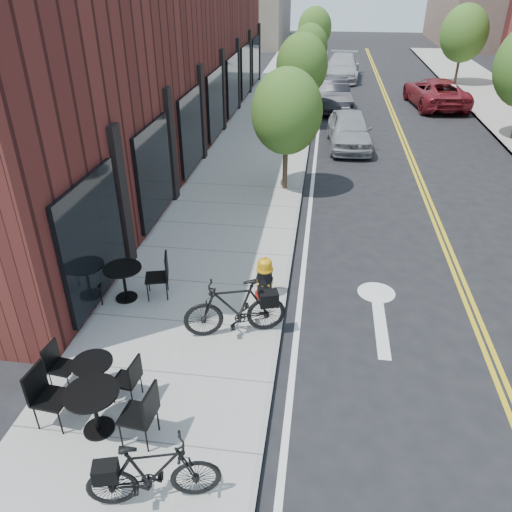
{
  "coord_description": "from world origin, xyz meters",
  "views": [
    {
      "loc": [
        0.57,
        -6.42,
        6.36
      ],
      "look_at": [
        -0.7,
        2.85,
        1.0
      ],
      "focal_mm": 35.0,
      "sensor_mm": 36.0,
      "label": 1
    }
  ],
  "objects_px": {
    "bistro_set_a": "(94,372)",
    "parked_car_c": "(342,67)",
    "fire_hydrant": "(265,278)",
    "parked_car_b": "(331,94)",
    "bistro_set_c": "(124,278)",
    "bicycle_left": "(235,308)",
    "bicycle_right": "(153,473)",
    "bistro_set_b": "(94,405)",
    "parked_car_a": "(350,130)",
    "parked_car_far": "(435,92)"
  },
  "relations": [
    {
      "from": "bistro_set_a",
      "to": "parked_car_c",
      "type": "bearing_deg",
      "value": 88.48
    },
    {
      "from": "fire_hydrant",
      "to": "parked_car_b",
      "type": "xyz_separation_m",
      "value": [
        1.29,
        18.02,
        0.2
      ]
    },
    {
      "from": "bistro_set_c",
      "to": "parked_car_c",
      "type": "bearing_deg",
      "value": 64.25
    },
    {
      "from": "bicycle_left",
      "to": "bicycle_right",
      "type": "relative_size",
      "value": 1.12
    },
    {
      "from": "fire_hydrant",
      "to": "bistro_set_b",
      "type": "bearing_deg",
      "value": -110.27
    },
    {
      "from": "parked_car_b",
      "to": "parked_car_a",
      "type": "bearing_deg",
      "value": -90.8
    },
    {
      "from": "fire_hydrant",
      "to": "parked_car_far",
      "type": "bearing_deg",
      "value": 77.85
    },
    {
      "from": "fire_hydrant",
      "to": "parked_car_a",
      "type": "bearing_deg",
      "value": 86.96
    },
    {
      "from": "bistro_set_b",
      "to": "fire_hydrant",
      "type": "bearing_deg",
      "value": 67.99
    },
    {
      "from": "fire_hydrant",
      "to": "bistro_set_c",
      "type": "relative_size",
      "value": 0.5
    },
    {
      "from": "bicycle_right",
      "to": "parked_car_c",
      "type": "height_order",
      "value": "parked_car_c"
    },
    {
      "from": "bistro_set_c",
      "to": "parked_car_c",
      "type": "height_order",
      "value": "parked_car_c"
    },
    {
      "from": "bistro_set_a",
      "to": "parked_car_far",
      "type": "relative_size",
      "value": 0.3
    },
    {
      "from": "bistro_set_a",
      "to": "bicycle_right",
      "type": "bearing_deg",
      "value": -41.01
    },
    {
      "from": "bistro_set_c",
      "to": "parked_car_c",
      "type": "xyz_separation_m",
      "value": [
        4.94,
        26.9,
        0.16
      ]
    },
    {
      "from": "fire_hydrant",
      "to": "bistro_set_c",
      "type": "height_order",
      "value": "bistro_set_c"
    },
    {
      "from": "bistro_set_a",
      "to": "parked_car_c",
      "type": "relative_size",
      "value": 0.3
    },
    {
      "from": "parked_car_a",
      "to": "parked_car_b",
      "type": "distance_m",
      "value": 6.55
    },
    {
      "from": "parked_car_c",
      "to": "bistro_set_b",
      "type": "bearing_deg",
      "value": -94.26
    },
    {
      "from": "bistro_set_b",
      "to": "bicycle_right",
      "type": "bearing_deg",
      "value": -33.52
    },
    {
      "from": "fire_hydrant",
      "to": "bicycle_left",
      "type": "xyz_separation_m",
      "value": [
        -0.41,
        -1.39,
        0.14
      ]
    },
    {
      "from": "bistro_set_b",
      "to": "parked_car_far",
      "type": "bearing_deg",
      "value": 74.64
    },
    {
      "from": "bicycle_right",
      "to": "parked_car_far",
      "type": "relative_size",
      "value": 0.33
    },
    {
      "from": "parked_car_c",
      "to": "parked_car_a",
      "type": "bearing_deg",
      "value": -86.14
    },
    {
      "from": "bistro_set_b",
      "to": "parked_car_a",
      "type": "xyz_separation_m",
      "value": [
        4.2,
        15.57,
        0.07
      ]
    },
    {
      "from": "parked_car_a",
      "to": "parked_car_b",
      "type": "height_order",
      "value": "parked_car_b"
    },
    {
      "from": "bicycle_left",
      "to": "bistro_set_b",
      "type": "xyz_separation_m",
      "value": [
        -1.7,
        -2.66,
        -0.08
      ]
    },
    {
      "from": "bistro_set_b",
      "to": "parked_car_far",
      "type": "distance_m",
      "value": 24.98
    },
    {
      "from": "bicycle_right",
      "to": "bistro_set_b",
      "type": "distance_m",
      "value": 1.63
    },
    {
      "from": "bistro_set_b",
      "to": "parked_car_c",
      "type": "relative_size",
      "value": 0.36
    },
    {
      "from": "bicycle_right",
      "to": "bistro_set_a",
      "type": "xyz_separation_m",
      "value": [
        -1.62,
        1.8,
        -0.11
      ]
    },
    {
      "from": "fire_hydrant",
      "to": "parked_car_far",
      "type": "relative_size",
      "value": 0.18
    },
    {
      "from": "parked_car_b",
      "to": "parked_car_c",
      "type": "height_order",
      "value": "parked_car_c"
    },
    {
      "from": "bicycle_right",
      "to": "bistro_set_c",
      "type": "relative_size",
      "value": 0.92
    },
    {
      "from": "bicycle_left",
      "to": "parked_car_b",
      "type": "xyz_separation_m",
      "value": [
        1.7,
        19.4,
        0.06
      ]
    },
    {
      "from": "bistro_set_a",
      "to": "bistro_set_b",
      "type": "bearing_deg",
      "value": -58.29
    },
    {
      "from": "bistro_set_b",
      "to": "parked_car_far",
      "type": "xyz_separation_m",
      "value": [
        8.9,
        23.34,
        0.1
      ]
    },
    {
      "from": "bicycle_right",
      "to": "bistro_set_a",
      "type": "bearing_deg",
      "value": 26.8
    },
    {
      "from": "parked_car_far",
      "to": "parked_car_b",
      "type": "bearing_deg",
      "value": 6.19
    },
    {
      "from": "bicycle_right",
      "to": "bistro_set_b",
      "type": "height_order",
      "value": "bicycle_right"
    },
    {
      "from": "parked_car_c",
      "to": "parked_car_far",
      "type": "bearing_deg",
      "value": -52.37
    },
    {
      "from": "bicycle_left",
      "to": "bistro_set_b",
      "type": "bearing_deg",
      "value": -49.58
    },
    {
      "from": "bistro_set_b",
      "to": "parked_car_far",
      "type": "relative_size",
      "value": 0.37
    },
    {
      "from": "bistro_set_c",
      "to": "fire_hydrant",
      "type": "bearing_deg",
      "value": -5.35
    },
    {
      "from": "parked_car_b",
      "to": "parked_car_far",
      "type": "relative_size",
      "value": 0.89
    },
    {
      "from": "fire_hydrant",
      "to": "bicycle_left",
      "type": "relative_size",
      "value": 0.48
    },
    {
      "from": "bicycle_right",
      "to": "parked_car_b",
      "type": "height_order",
      "value": "parked_car_b"
    },
    {
      "from": "fire_hydrant",
      "to": "parked_car_c",
      "type": "bearing_deg",
      "value": 93.0
    },
    {
      "from": "bicycle_right",
      "to": "parked_car_far",
      "type": "distance_m",
      "value": 25.53
    },
    {
      "from": "fire_hydrant",
      "to": "parked_car_c",
      "type": "height_order",
      "value": "parked_car_c"
    }
  ]
}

